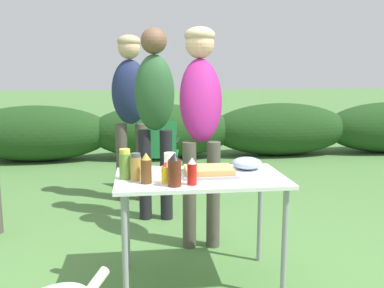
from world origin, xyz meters
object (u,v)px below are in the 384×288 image
Objects in this scene: food_tray at (209,172)px; beer_bottle at (146,169)px; camp_chair_green_behind_table at (159,149)px; mustard_bottle at (166,173)px; ketchup_bottle at (192,172)px; standing_person_in_dark_puffer at (155,106)px; standing_person_in_red_jacket at (130,100)px; plate_stack at (148,172)px; spice_jar at (136,167)px; relish_jar at (125,164)px; standing_person_in_gray_fleece at (201,105)px; mixing_bowl at (247,163)px; paper_cup_stack at (170,161)px; folding_table at (200,187)px; bbq_sauce_bottle at (175,170)px.

beer_bottle is at bearing -160.32° from food_tray.
beer_bottle reaches higher than camp_chair_green_behind_table.
beer_bottle reaches higher than food_tray.
mustard_bottle is 0.79× the size of ketchup_bottle.
camp_chair_green_behind_table is at bearing 93.54° from standing_person_in_dark_puffer.
ketchup_bottle is 2.22m from standing_person_in_red_jacket.
plate_stack is 0.19m from spice_jar.
standing_person_in_gray_fleece reaches higher than relish_jar.
food_tray is at bearing -76.69° from camp_chair_green_behind_table.
ketchup_bottle is 0.09× the size of standing_person_in_red_jacket.
mixing_bowl is 1.09× the size of relish_jar.
beer_bottle is at bearing -116.33° from paper_cup_stack.
relish_jar is at bearing -143.08° from plate_stack.
folding_table is 3.13× the size of food_tray.
spice_jar is (-0.18, 0.08, 0.02)m from mustard_bottle.
food_tray is 1.37× the size of plate_stack.
food_tray is 0.31m from paper_cup_stack.
beer_bottle is (-0.35, -0.14, 0.17)m from folding_table.
bbq_sauce_bottle is 2.22m from standing_person_in_red_jacket.
ketchup_bottle is at bearing -122.67° from food_tray.
paper_cup_stack is 0.59× the size of bbq_sauce_bottle.
food_tray is at bearing -90.00° from standing_person_in_gray_fleece.
mustard_bottle is at bearing -98.12° from paper_cup_stack.
plate_stack is at bearing -145.06° from paper_cup_stack.
relish_jar is at bearing 144.15° from bbq_sauce_bottle.
plate_stack is 0.25m from beer_bottle.
camp_chair_green_behind_table is at bearing 102.25° from mixing_bowl.
standing_person_in_dark_puffer reaches higher than relish_jar.
ketchup_bottle is at bearing -111.56° from folding_table.
relish_jar reaches higher than mixing_bowl.
spice_jar is at bearing 156.16° from ketchup_bottle.
mustard_bottle reaches higher than plate_stack.
relish_jar is at bearing -177.75° from food_tray.
spice_jar is 0.91× the size of beer_bottle.
relish_jar is at bearing -89.04° from camp_chair_green_behind_table.
mustard_bottle is 0.16× the size of camp_chair_green_behind_table.
ketchup_bottle reaches higher than paper_cup_stack.
beer_bottle is at bearing 151.85° from bbq_sauce_bottle.
relish_jar is (-0.13, 0.13, 0.00)m from beer_bottle.
beer_bottle is 0.23× the size of camp_chair_green_behind_table.
standing_person_in_dark_puffer is at bearing 95.97° from ketchup_bottle.
plate_stack is 1.94× the size of mustard_bottle.
standing_person_in_gray_fleece is (0.52, 0.78, 0.32)m from spice_jar.
food_tray reaches higher than plate_stack.
food_tray is at bearing 19.68° from beer_bottle.
mixing_bowl is at bearing 27.33° from mustard_bottle.
folding_table is 0.87m from standing_person_in_gray_fleece.
beer_bottle is (-0.02, -0.24, 0.08)m from plate_stack.
spice_jar is (-0.47, -0.07, 0.06)m from food_tray.
standing_person_in_red_jacket is (0.01, 1.97, 0.28)m from relish_jar.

